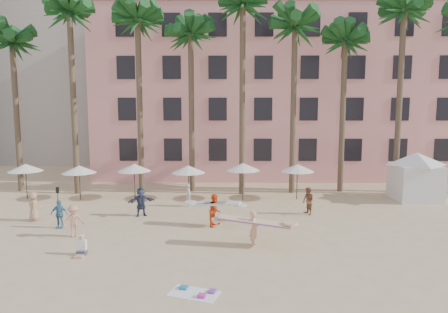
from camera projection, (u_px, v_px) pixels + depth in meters
name	position (u px, v px, depth m)	size (l,w,h in m)	color
ground	(184.00, 266.00, 17.08)	(120.00, 120.00, 0.00)	#D1B789
pink_hotel	(276.00, 95.00, 41.83)	(35.00, 14.00, 16.00)	#F8A397
palm_row	(210.00, 25.00, 30.37)	(44.40, 5.40, 16.30)	brown
umbrella_row	(161.00, 168.00, 29.23)	(22.50, 2.70, 2.73)	#332B23
cabana	(416.00, 172.00, 29.06)	(4.51, 4.51, 3.50)	silver
beach_towel	(196.00, 293.00, 14.57)	(2.03, 1.54, 0.14)	white
carrier_yellow	(254.00, 226.00, 19.50)	(3.57, 1.28, 1.75)	#E19F7E
carrier_white	(215.00, 209.00, 22.78)	(2.96, 1.30, 1.86)	#F44D19
beachgoers	(138.00, 207.00, 23.78)	(17.59, 7.37, 1.81)	brown
paddle	(58.00, 201.00, 22.93)	(0.18, 0.04, 2.23)	black
seated_man	(81.00, 248.00, 18.33)	(0.41, 0.72, 0.93)	#3F3F4C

